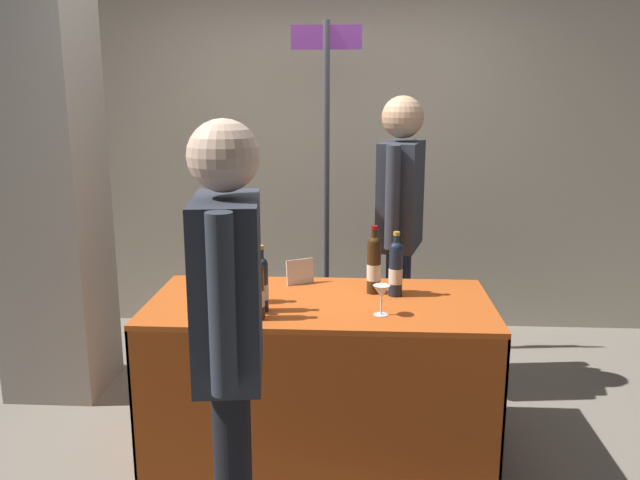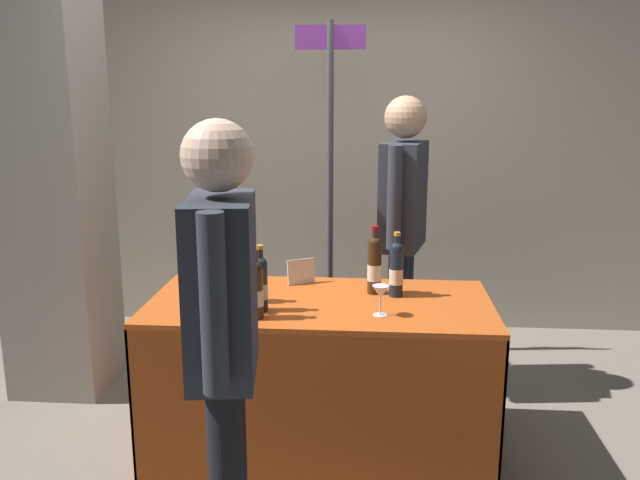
% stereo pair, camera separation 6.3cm
% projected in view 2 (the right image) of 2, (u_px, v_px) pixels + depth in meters
% --- Properties ---
extents(ground_plane, '(12.00, 12.00, 0.00)m').
position_uv_depth(ground_plane, '(320.00, 444.00, 3.36)').
color(ground_plane, gray).
extents(back_partition, '(6.50, 0.12, 3.08)m').
position_uv_depth(back_partition, '(340.00, 121.00, 4.82)').
color(back_partition, '#B2A893').
rests_on(back_partition, ground_plane).
extents(concrete_pillar, '(0.52, 0.52, 3.11)m').
position_uv_depth(concrete_pillar, '(48.00, 128.00, 3.71)').
color(concrete_pillar, gray).
rests_on(concrete_pillar, ground_plane).
extents(tasting_table, '(1.65, 0.80, 0.77)m').
position_uv_depth(tasting_table, '(320.00, 345.00, 3.24)').
color(tasting_table, '#B74C19').
rests_on(tasting_table, ground_plane).
extents(featured_wine_bottle, '(0.08, 0.08, 0.33)m').
position_uv_depth(featured_wine_bottle, '(236.00, 273.00, 3.13)').
color(featured_wine_bottle, black).
rests_on(featured_wine_bottle, tasting_table).
extents(display_bottle_0, '(0.07, 0.07, 0.31)m').
position_uv_depth(display_bottle_0, '(261.00, 283.00, 3.01)').
color(display_bottle_0, '#192333').
rests_on(display_bottle_0, tasting_table).
extents(display_bottle_1, '(0.07, 0.07, 0.31)m').
position_uv_depth(display_bottle_1, '(255.00, 288.00, 2.91)').
color(display_bottle_1, '#38230F').
rests_on(display_bottle_1, tasting_table).
extents(display_bottle_2, '(0.07, 0.07, 0.32)m').
position_uv_depth(display_bottle_2, '(396.00, 268.00, 3.22)').
color(display_bottle_2, '#192333').
rests_on(display_bottle_2, tasting_table).
extents(display_bottle_3, '(0.07, 0.07, 0.34)m').
position_uv_depth(display_bottle_3, '(374.00, 264.00, 3.26)').
color(display_bottle_3, '#38230F').
rests_on(display_bottle_3, tasting_table).
extents(wine_glass_near_vendor, '(0.07, 0.07, 0.14)m').
position_uv_depth(wine_glass_near_vendor, '(207.00, 281.00, 3.16)').
color(wine_glass_near_vendor, silver).
rests_on(wine_glass_near_vendor, tasting_table).
extents(wine_glass_mid, '(0.08, 0.08, 0.14)m').
position_uv_depth(wine_glass_mid, '(381.00, 293.00, 2.95)').
color(wine_glass_mid, silver).
rests_on(wine_glass_mid, tasting_table).
extents(flower_vase, '(0.09, 0.09, 0.37)m').
position_uv_depth(flower_vase, '(210.00, 289.00, 2.96)').
color(flower_vase, tan).
rests_on(flower_vase, tasting_table).
extents(brochure_stand, '(0.14, 0.10, 0.13)m').
position_uv_depth(brochure_stand, '(301.00, 272.00, 3.44)').
color(brochure_stand, silver).
rests_on(brochure_stand, tasting_table).
extents(vendor_presenter, '(0.30, 0.56, 1.73)m').
position_uv_depth(vendor_presenter, '(403.00, 217.00, 3.80)').
color(vendor_presenter, '#2D3347').
rests_on(vendor_presenter, ground_plane).
extents(taster_foreground_right, '(0.26, 0.57, 1.68)m').
position_uv_depth(taster_foreground_right, '(223.00, 324.00, 2.17)').
color(taster_foreground_right, black).
rests_on(taster_foreground_right, ground_plane).
extents(booth_signpost, '(0.44, 0.04, 2.18)m').
position_uv_depth(booth_signpost, '(330.00, 165.00, 4.25)').
color(booth_signpost, '#47474C').
rests_on(booth_signpost, ground_plane).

